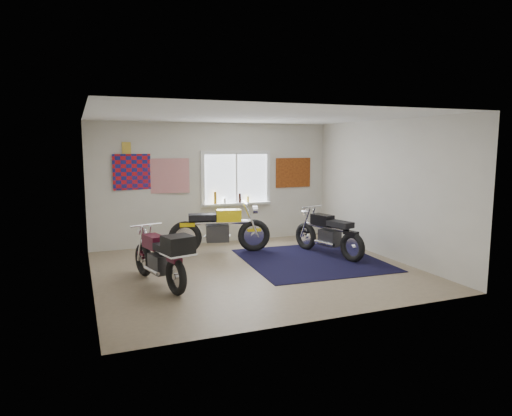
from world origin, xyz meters
name	(u,v)px	position (x,y,z in m)	size (l,w,h in m)	color
ground	(256,270)	(0.00, 0.00, 0.00)	(5.50, 5.50, 0.00)	#9E896B
room_shell	(256,178)	(0.00, 0.00, 1.64)	(5.50, 5.50, 5.50)	white
navy_rug	(312,260)	(1.26, 0.23, 0.01)	(2.50, 2.60, 0.01)	black
window_assembly	(236,182)	(0.50, 2.47, 1.37)	(1.66, 0.17, 1.26)	white
oil_bottles	(228,198)	(0.27, 2.40, 1.01)	(0.84, 0.07, 0.28)	#996A16
flag_display	(126,148)	(-1.90, 2.48, 2.15)	(1.60, 0.10, 1.17)	red
triumph_poster	(293,173)	(1.95, 2.48, 1.55)	(0.90, 0.03, 0.70)	#A54C14
yellow_triumph	(219,230)	(-0.21, 1.50, 0.47)	(2.08, 0.72, 1.06)	black
black_chrome_bike	(328,235)	(1.75, 0.46, 0.42)	(0.71, 1.84, 0.96)	black
maroon_tourer	(162,257)	(-1.71, -0.38, 0.48)	(0.80, 1.81, 0.92)	black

